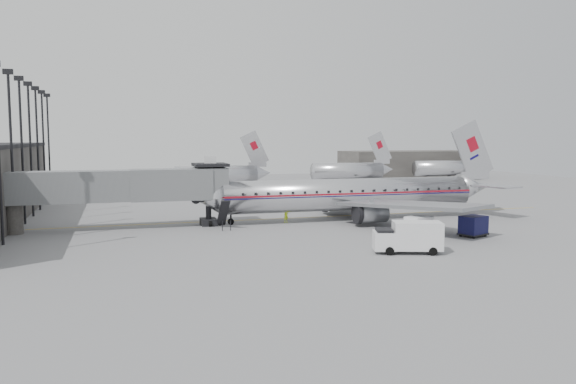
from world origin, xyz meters
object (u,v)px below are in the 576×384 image
service_van (408,237)px  baggage_cart_white (419,226)px  baggage_cart_navy (473,226)px  airliner (355,194)px  ramp_worker (286,215)px

service_van → baggage_cart_white: service_van is taller
baggage_cart_navy → baggage_cart_white: baggage_cart_navy is taller
airliner → baggage_cart_navy: airliner is taller
service_van → airliner: bearing=98.3°
service_van → baggage_cart_white: 7.86m
airliner → baggage_cart_navy: bearing=-64.4°
airliner → baggage_cart_white: size_ratio=12.73×
ramp_worker → airliner: bearing=-26.6°
baggage_cart_white → airliner: bearing=77.1°
service_van → baggage_cart_navy: (9.32, 4.89, -0.29)m
service_van → ramp_worker: size_ratio=3.53×
service_van → ramp_worker: 18.48m
airliner → service_van: 18.25m
airliner → ramp_worker: bearing=-179.4°
baggage_cart_white → ramp_worker: (-9.16, 11.51, -0.17)m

